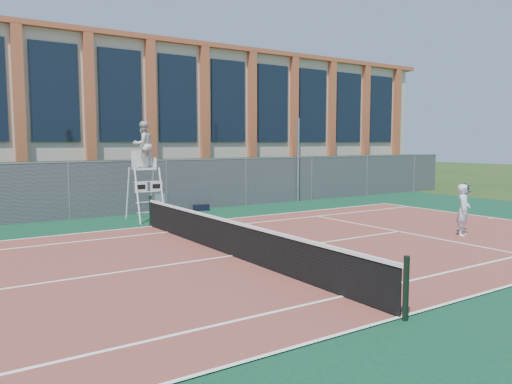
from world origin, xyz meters
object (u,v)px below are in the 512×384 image
plastic_chair (160,203)px  tennis_player (463,210)px  steel_pole (298,160)px  umpire_chair (143,147)px

plastic_chair → tennis_player: size_ratio=0.54×
plastic_chair → tennis_player: (6.25, -9.37, 0.32)m
steel_pole → plastic_chair: steel_pole is taller
umpire_chair → plastic_chair: 2.54m
umpire_chair → tennis_player: 11.40m
steel_pole → tennis_player: size_ratio=2.53×
steel_pole → umpire_chair: 8.87m
umpire_chair → plastic_chair: size_ratio=4.28×
umpire_chair → tennis_player: bearing=-50.2°
steel_pole → umpire_chair: (-8.69, -1.65, 0.69)m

